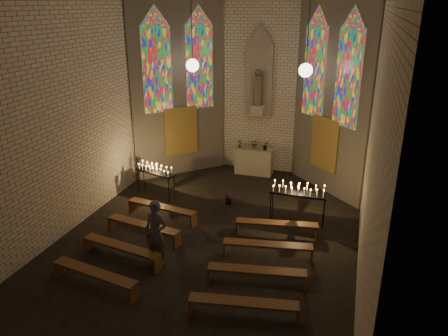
{
  "coord_description": "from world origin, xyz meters",
  "views": [
    {
      "loc": [
        3.61,
        -9.89,
        6.21
      ],
      "look_at": [
        0.22,
        0.91,
        1.89
      ],
      "focal_mm": 35.0,
      "sensor_mm": 36.0,
      "label": 1
    }
  ],
  "objects_px": {
    "altar": "(254,161)",
    "visitor": "(156,233)",
    "aisle_flower_pot": "(228,198)",
    "votive_stand_right": "(298,191)",
    "votive_stand_left": "(155,170)"
  },
  "relations": [
    {
      "from": "altar",
      "to": "visitor",
      "type": "relative_size",
      "value": 0.82
    },
    {
      "from": "aisle_flower_pot",
      "to": "visitor",
      "type": "distance_m",
      "value": 3.95
    },
    {
      "from": "aisle_flower_pot",
      "to": "altar",
      "type": "bearing_deg",
      "value": 87.23
    },
    {
      "from": "aisle_flower_pot",
      "to": "votive_stand_right",
      "type": "relative_size",
      "value": 0.25
    },
    {
      "from": "altar",
      "to": "votive_stand_left",
      "type": "relative_size",
      "value": 0.92
    },
    {
      "from": "votive_stand_left",
      "to": "altar",
      "type": "bearing_deg",
      "value": 65.21
    },
    {
      "from": "votive_stand_left",
      "to": "visitor",
      "type": "xyz_separation_m",
      "value": [
        1.83,
        -3.74,
        -0.08
      ]
    },
    {
      "from": "votive_stand_left",
      "to": "visitor",
      "type": "height_order",
      "value": "visitor"
    },
    {
      "from": "aisle_flower_pot",
      "to": "visitor",
      "type": "height_order",
      "value": "visitor"
    },
    {
      "from": "altar",
      "to": "aisle_flower_pot",
      "type": "xyz_separation_m",
      "value": [
        -0.14,
        -2.94,
        -0.3
      ]
    },
    {
      "from": "visitor",
      "to": "altar",
      "type": "bearing_deg",
      "value": 91.25
    },
    {
      "from": "aisle_flower_pot",
      "to": "votive_stand_left",
      "type": "distance_m",
      "value": 2.64
    },
    {
      "from": "votive_stand_right",
      "to": "votive_stand_left",
      "type": "bearing_deg",
      "value": 173.96
    },
    {
      "from": "aisle_flower_pot",
      "to": "votive_stand_left",
      "type": "xyz_separation_m",
      "value": [
        -2.53,
        -0.09,
        0.73
      ]
    },
    {
      "from": "altar",
      "to": "aisle_flower_pot",
      "type": "relative_size",
      "value": 3.43
    }
  ]
}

